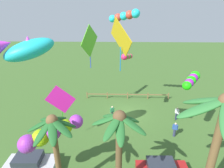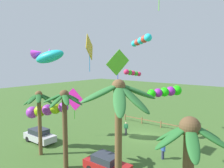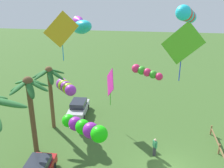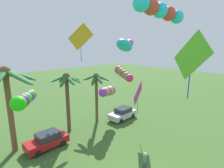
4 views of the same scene
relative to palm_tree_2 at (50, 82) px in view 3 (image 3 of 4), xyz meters
The scene contains 12 objects.
palm_tree_2 is the anchor object (origin of this frame).
palm_tree_3 3.95m from the palm_tree_2, behind, with size 3.27×3.27×6.73m.
parked_car_1 5.30m from the palm_tree_2, 31.39° to the right, with size 3.94×1.82×1.51m.
spectator_1 11.06m from the palm_tree_2, 108.53° to the right, with size 0.50×0.38×1.59m.
kite_tube_0 13.74m from the palm_tree_2, 112.56° to the right, with size 3.20×1.65×1.36m.
kite_diamond_1 12.24m from the palm_tree_2, 93.41° to the right, with size 1.46×3.27×4.93m.
kite_fish_2 5.97m from the palm_tree_2, 51.04° to the right, with size 4.11×3.00×2.07m.
kite_diamond_4 7.39m from the palm_tree_2, 144.82° to the right, with size 1.33×2.18×3.47m.
kite_tube_5 11.85m from the palm_tree_2, 150.58° to the right, with size 2.17×2.73×0.97m.
kite_tube_6 1.63m from the palm_tree_2, 57.28° to the right, with size 4.02×2.86×1.75m.
kite_diamond_7 5.64m from the palm_tree_2, 77.21° to the right, with size 2.55×0.97×3.72m.
kite_tube_8 10.40m from the palm_tree_2, 118.62° to the right, with size 1.23×2.10×0.84m.
Camera 3 is at (-16.28, 2.24, 13.37)m, focal length 41.47 mm.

